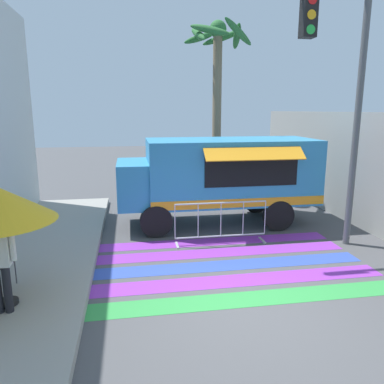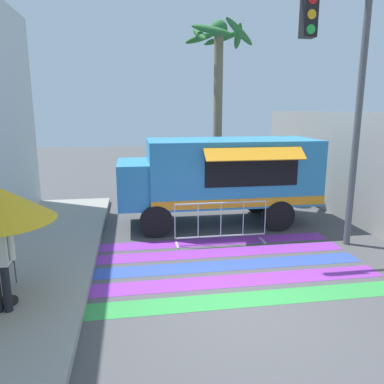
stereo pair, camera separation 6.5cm
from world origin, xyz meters
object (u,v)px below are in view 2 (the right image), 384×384
object	(u,v)px
traffic_signal_pole	(331,68)
barricade_front	(221,223)
palm_tree	(218,74)
folding_chair	(0,258)
food_truck	(217,174)

from	to	relation	value
traffic_signal_pole	barricade_front	size ratio (longest dim) A/B	2.70
traffic_signal_pole	palm_tree	world-z (taller)	palm_tree
traffic_signal_pole	folding_chair	bearing A→B (deg)	-168.18
traffic_signal_pole	folding_chair	size ratio (longest dim) A/B	6.95
folding_chair	palm_tree	size ratio (longest dim) A/B	0.14
food_truck	barricade_front	bearing A→B (deg)	-98.79
folding_chair	barricade_front	distance (m)	5.01
food_truck	folding_chair	xyz separation A→B (m)	(-4.85, -3.74, -0.79)
palm_tree	folding_chair	bearing A→B (deg)	-129.05
food_truck	folding_chair	bearing A→B (deg)	-142.37
traffic_signal_pole	palm_tree	size ratio (longest dim) A/B	1.00
palm_tree	traffic_signal_pole	bearing A→B (deg)	-75.73
traffic_signal_pole	barricade_front	world-z (taller)	traffic_signal_pole
food_truck	barricade_front	size ratio (longest dim) A/B	2.42
food_truck	folding_chair	world-z (taller)	food_truck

